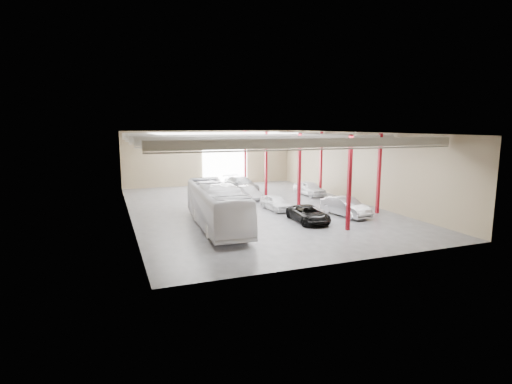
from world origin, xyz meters
TOP-DOWN VIEW (x-y plane):
  - depot_shell at (0.13, 0.48)m, footprint 22.12×32.12m
  - coach_bus at (-4.99, -5.61)m, footprint 3.41×11.96m
  - black_sedan at (2.24, -6.78)m, footprint 2.43×4.87m
  - car_row_a at (1.67, -1.58)m, footprint 1.91×4.13m
  - car_row_b at (1.10, 4.50)m, footprint 2.12×4.35m
  - car_row_c at (2.12, 9.70)m, footprint 3.31×6.15m
  - car_right_near at (6.28, -5.90)m, footprint 2.43×5.11m
  - car_right_far at (8.30, 4.29)m, footprint 2.24×4.73m

SIDE VIEW (x-z plane):
  - black_sedan at x=2.24m, z-range 0.00..1.32m
  - car_row_a at x=1.67m, z-range 0.00..1.37m
  - car_row_b at x=1.10m, z-range 0.00..1.37m
  - car_right_far at x=8.30m, z-range 0.00..1.56m
  - car_right_near at x=6.28m, z-range 0.00..1.62m
  - car_row_c at x=2.12m, z-range 0.00..1.69m
  - coach_bus at x=-4.99m, z-range 0.00..3.29m
  - depot_shell at x=0.13m, z-range 1.44..8.51m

